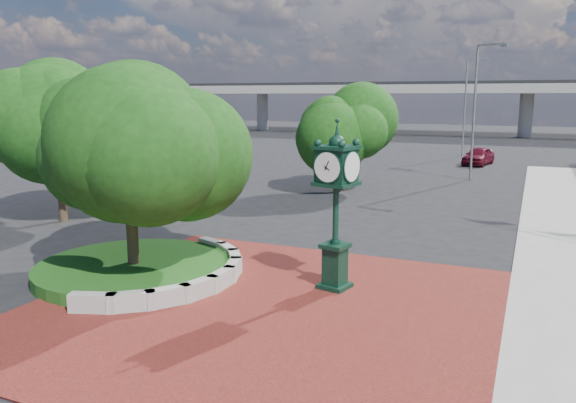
# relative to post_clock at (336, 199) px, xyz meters

# --- Properties ---
(ground) EXTENTS (200.00, 200.00, 0.00)m
(ground) POSITION_rel_post_clock_xyz_m (-1.27, -1.31, -2.70)
(ground) COLOR black
(ground) RESTS_ON ground
(plaza) EXTENTS (12.00, 12.00, 0.04)m
(plaza) POSITION_rel_post_clock_xyz_m (-1.27, -2.31, -2.68)
(plaza) COLOR maroon
(plaza) RESTS_ON ground
(planter_wall) EXTENTS (2.96, 6.77, 0.54)m
(planter_wall) POSITION_rel_post_clock_xyz_m (-3.98, -1.31, -2.43)
(planter_wall) COLOR #9E9B93
(planter_wall) RESTS_ON ground
(grass_bed) EXTENTS (6.10, 6.10, 0.40)m
(grass_bed) POSITION_rel_post_clock_xyz_m (-6.27, -1.31, -2.50)
(grass_bed) COLOR #153F12
(grass_bed) RESTS_ON ground
(overpass) EXTENTS (90.00, 12.00, 7.50)m
(overpass) POSITION_rel_post_clock_xyz_m (-1.49, 68.69, 3.84)
(overpass) COLOR #9E9B93
(overpass) RESTS_ON ground
(tree_planter) EXTENTS (5.20, 5.20, 6.33)m
(tree_planter) POSITION_rel_post_clock_xyz_m (-6.27, -1.31, 1.03)
(tree_planter) COLOR #38281C
(tree_planter) RESTS_ON ground
(tree_northwest) EXTENTS (5.60, 5.60, 6.93)m
(tree_northwest) POSITION_rel_post_clock_xyz_m (-14.27, 3.69, 1.43)
(tree_northwest) COLOR #38281C
(tree_northwest) RESTS_ON ground
(tree_street) EXTENTS (4.40, 4.40, 5.45)m
(tree_street) POSITION_rel_post_clock_xyz_m (-5.27, 16.69, 0.54)
(tree_street) COLOR #38281C
(tree_street) RESTS_ON ground
(post_clock) EXTENTS (1.19, 1.19, 4.91)m
(post_clock) POSITION_rel_post_clock_xyz_m (0.00, 0.00, 0.00)
(post_clock) COLOR black
(post_clock) RESTS_ON ground
(parked_car) EXTENTS (2.55, 4.61, 1.49)m
(parked_car) POSITION_rel_post_clock_xyz_m (0.96, 33.24, -1.95)
(parked_car) COLOR #570C1C
(parked_car) RESTS_ON ground
(street_lamp_near) EXTENTS (1.94, 0.77, 8.87)m
(street_lamp_near) POSITION_rel_post_clock_xyz_m (1.49, 24.13, 2.50)
(street_lamp_near) COLOR slate
(street_lamp_near) RESTS_ON ground
(street_lamp_far) EXTENTS (1.99, 0.26, 8.88)m
(street_lamp_far) POSITION_rel_post_clock_xyz_m (-0.79, 39.17, 2.51)
(street_lamp_far) COLOR slate
(street_lamp_far) RESTS_ON ground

